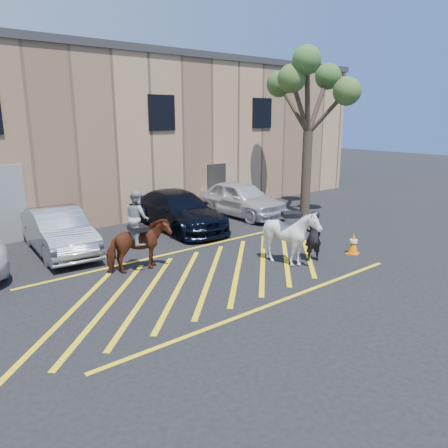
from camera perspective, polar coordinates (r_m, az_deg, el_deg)
ground at (r=12.89m, az=-2.59°, el=-6.41°), size 90.00×90.00×0.00m
car_silver_sedan at (r=15.55m, az=-20.74°, el=-0.87°), size 1.95×4.62×1.48m
car_blue_suv at (r=17.75m, az=-5.94°, el=1.78°), size 2.43×5.32×1.51m
car_white_suv at (r=20.00m, az=2.19°, el=3.34°), size 1.98×4.69×1.58m
handler at (r=14.00m, az=11.57°, el=-1.50°), size 0.70×0.57×1.64m
warehouse at (r=22.86m, az=-21.43°, el=10.96°), size 32.42×10.20×7.30m
hatching_zone at (r=12.66m, az=-1.77°, el=-6.76°), size 12.60×5.12×0.01m
mounted_bay at (r=12.98m, az=-11.12°, el=-1.96°), size 1.93×1.05×2.43m
saddled_white at (r=13.49m, az=8.72°, el=-1.64°), size 2.07×2.12×1.77m
traffic_cone at (r=15.12m, az=16.54°, el=-2.43°), size 0.49×0.49×0.73m
tree at (r=20.45m, az=11.16°, el=17.13°), size 3.99×4.37×7.31m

